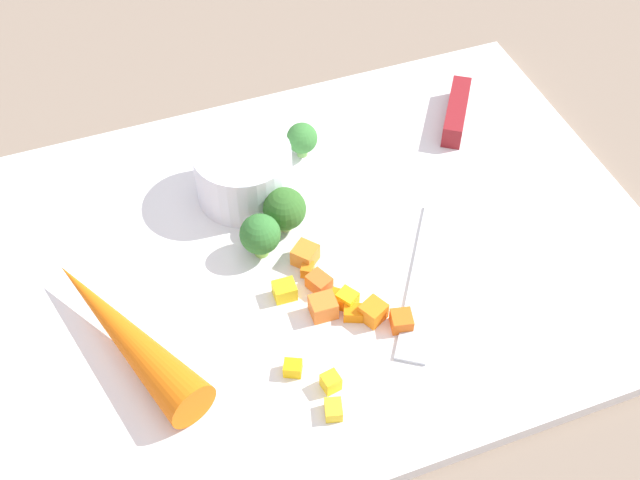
% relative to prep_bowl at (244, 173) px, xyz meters
% --- Properties ---
extents(ground_plane, '(4.00, 4.00, 0.00)m').
position_rel_prep_bowl_xyz_m(ground_plane, '(0.04, -0.08, -0.04)').
color(ground_plane, '#7E6D5B').
extents(cutting_board, '(0.52, 0.39, 0.01)m').
position_rel_prep_bowl_xyz_m(cutting_board, '(0.04, -0.08, -0.03)').
color(cutting_board, white).
rests_on(cutting_board, ground_plane).
extents(prep_bowl, '(0.08, 0.08, 0.05)m').
position_rel_prep_bowl_xyz_m(prep_bowl, '(0.00, 0.00, 0.00)').
color(prep_bowl, white).
rests_on(prep_bowl, cutting_board).
extents(chef_knife, '(0.18, 0.26, 0.02)m').
position_rel_prep_bowl_xyz_m(chef_knife, '(0.18, -0.02, -0.02)').
color(chef_knife, silver).
rests_on(chef_knife, cutting_board).
extents(whole_carrot, '(0.10, 0.16, 0.04)m').
position_rel_prep_bowl_xyz_m(whole_carrot, '(-0.12, -0.12, -0.01)').
color(whole_carrot, orange).
rests_on(whole_carrot, cutting_board).
extents(carrot_dice_0, '(0.02, 0.02, 0.01)m').
position_rel_prep_bowl_xyz_m(carrot_dice_0, '(0.07, -0.17, -0.02)').
color(carrot_dice_0, orange).
rests_on(carrot_dice_0, cutting_board).
extents(carrot_dice_1, '(0.01, 0.01, 0.01)m').
position_rel_prep_bowl_xyz_m(carrot_dice_1, '(0.02, -0.10, -0.02)').
color(carrot_dice_1, orange).
rests_on(carrot_dice_1, cutting_board).
extents(carrot_dice_2, '(0.02, 0.02, 0.01)m').
position_rel_prep_bowl_xyz_m(carrot_dice_2, '(0.04, -0.15, -0.02)').
color(carrot_dice_2, orange).
rests_on(carrot_dice_2, cutting_board).
extents(carrot_dice_3, '(0.02, 0.02, 0.01)m').
position_rel_prep_bowl_xyz_m(carrot_dice_3, '(0.02, -0.09, -0.02)').
color(carrot_dice_3, orange).
rests_on(carrot_dice_3, cutting_board).
extents(carrot_dice_4, '(0.02, 0.02, 0.01)m').
position_rel_prep_bowl_xyz_m(carrot_dice_4, '(0.02, -0.11, -0.02)').
color(carrot_dice_4, orange).
rests_on(carrot_dice_4, cutting_board).
extents(carrot_dice_5, '(0.02, 0.02, 0.01)m').
position_rel_prep_bowl_xyz_m(carrot_dice_5, '(0.03, -0.13, -0.02)').
color(carrot_dice_5, orange).
rests_on(carrot_dice_5, cutting_board).
extents(carrot_dice_6, '(0.02, 0.02, 0.01)m').
position_rel_prep_bowl_xyz_m(carrot_dice_6, '(0.05, -0.15, -0.02)').
color(carrot_dice_6, orange).
rests_on(carrot_dice_6, cutting_board).
extents(carrot_dice_7, '(0.02, 0.02, 0.02)m').
position_rel_prep_bowl_xyz_m(carrot_dice_7, '(0.02, -0.14, -0.02)').
color(carrot_dice_7, orange).
rests_on(carrot_dice_7, cutting_board).
extents(pepper_dice_0, '(0.01, 0.01, 0.01)m').
position_rel_prep_bowl_xyz_m(pepper_dice_0, '(0.00, -0.20, -0.02)').
color(pepper_dice_0, yellow).
rests_on(pepper_dice_0, cutting_board).
extents(pepper_dice_1, '(0.02, 0.02, 0.01)m').
position_rel_prep_bowl_xyz_m(pepper_dice_1, '(0.03, -0.14, -0.02)').
color(pepper_dice_1, yellow).
rests_on(pepper_dice_1, cutting_board).
extents(pepper_dice_2, '(0.02, 0.01, 0.01)m').
position_rel_prep_bowl_xyz_m(pepper_dice_2, '(-0.02, -0.18, -0.02)').
color(pepper_dice_2, yellow).
rests_on(pepper_dice_2, cutting_board).
extents(pepper_dice_3, '(0.02, 0.01, 0.01)m').
position_rel_prep_bowl_xyz_m(pepper_dice_3, '(-0.00, -0.11, -0.02)').
color(pepper_dice_3, yellow).
rests_on(pepper_dice_3, cutting_board).
extents(pepper_dice_4, '(0.01, 0.02, 0.01)m').
position_rel_prep_bowl_xyz_m(pepper_dice_4, '(-0.00, -0.21, -0.02)').
color(pepper_dice_4, yellow).
rests_on(pepper_dice_4, cutting_board).
extents(broccoli_floret_0, '(0.03, 0.03, 0.03)m').
position_rel_prep_bowl_xyz_m(broccoli_floret_0, '(0.06, 0.03, -0.01)').
color(broccoli_floret_0, '#80BF5E').
rests_on(broccoli_floret_0, cutting_board).
extents(broccoli_floret_1, '(0.03, 0.03, 0.04)m').
position_rel_prep_bowl_xyz_m(broccoli_floret_1, '(-0.01, -0.07, -0.00)').
color(broccoli_floret_1, '#87C354').
rests_on(broccoli_floret_1, cutting_board).
extents(broccoli_floret_2, '(0.03, 0.03, 0.04)m').
position_rel_prep_bowl_xyz_m(broccoli_floret_2, '(0.02, -0.05, -0.00)').
color(broccoli_floret_2, '#92BB6C').
rests_on(broccoli_floret_2, cutting_board).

